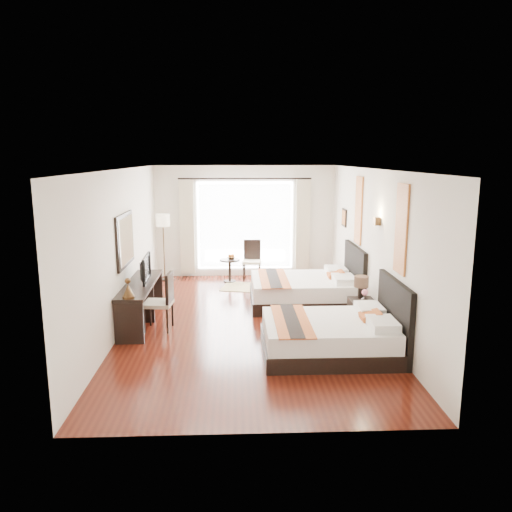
{
  "coord_description": "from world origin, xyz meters",
  "views": [
    {
      "loc": [
        -0.25,
        -8.78,
        3.01
      ],
      "look_at": [
        0.13,
        0.13,
        1.23
      ],
      "focal_mm": 35.0,
      "sensor_mm": 36.0,
      "label": 1
    }
  ],
  "objects_px": {
    "table_lamp": "(361,283)",
    "television": "(142,268)",
    "bed_near": "(334,335)",
    "desk_chair": "(160,312)",
    "window_chair": "(252,268)",
    "floor_lamp": "(163,225)",
    "fruit_bowl": "(231,258)",
    "side_table": "(230,271)",
    "nightstand": "(362,314)",
    "bed_far": "(307,290)",
    "vase": "(365,300)",
    "console_desk": "(141,303)"
  },
  "relations": [
    {
      "from": "nightstand",
      "to": "console_desk",
      "type": "distance_m",
      "value": 4.02
    },
    {
      "from": "bed_near",
      "to": "side_table",
      "type": "height_order",
      "value": "bed_near"
    },
    {
      "from": "bed_far",
      "to": "floor_lamp",
      "type": "relative_size",
      "value": 1.32
    },
    {
      "from": "side_table",
      "to": "television",
      "type": "bearing_deg",
      "value": -118.89
    },
    {
      "from": "bed_near",
      "to": "nightstand",
      "type": "distance_m",
      "value": 1.37
    },
    {
      "from": "vase",
      "to": "console_desk",
      "type": "relative_size",
      "value": 0.06
    },
    {
      "from": "bed_near",
      "to": "television",
      "type": "relative_size",
      "value": 2.47
    },
    {
      "from": "desk_chair",
      "to": "side_table",
      "type": "relative_size",
      "value": 1.83
    },
    {
      "from": "console_desk",
      "to": "desk_chair",
      "type": "distance_m",
      "value": 0.56
    },
    {
      "from": "fruit_bowl",
      "to": "window_chair",
      "type": "bearing_deg",
      "value": 19.89
    },
    {
      "from": "television",
      "to": "desk_chair",
      "type": "xyz_separation_m",
      "value": [
        0.38,
        -0.53,
        -0.68
      ]
    },
    {
      "from": "bed_far",
      "to": "nightstand",
      "type": "relative_size",
      "value": 4.08
    },
    {
      "from": "bed_far",
      "to": "table_lamp",
      "type": "relative_size",
      "value": 5.27
    },
    {
      "from": "bed_far",
      "to": "side_table",
      "type": "distance_m",
      "value": 2.55
    },
    {
      "from": "bed_near",
      "to": "bed_far",
      "type": "bearing_deg",
      "value": 91.09
    },
    {
      "from": "desk_chair",
      "to": "floor_lamp",
      "type": "distance_m",
      "value": 3.78
    },
    {
      "from": "bed_near",
      "to": "nightstand",
      "type": "relative_size",
      "value": 3.88
    },
    {
      "from": "table_lamp",
      "to": "television",
      "type": "distance_m",
      "value": 4.0
    },
    {
      "from": "bed_near",
      "to": "fruit_bowl",
      "type": "bearing_deg",
      "value": 109.28
    },
    {
      "from": "nightstand",
      "to": "bed_near",
      "type": "bearing_deg",
      "value": -122.26
    },
    {
      "from": "television",
      "to": "floor_lamp",
      "type": "relative_size",
      "value": 0.51
    },
    {
      "from": "bed_far",
      "to": "table_lamp",
      "type": "xyz_separation_m",
      "value": [
        0.78,
        -1.31,
        0.46
      ]
    },
    {
      "from": "fruit_bowl",
      "to": "television",
      "type": "bearing_deg",
      "value": -119.12
    },
    {
      "from": "console_desk",
      "to": "table_lamp",
      "type": "bearing_deg",
      "value": -4.3
    },
    {
      "from": "table_lamp",
      "to": "side_table",
      "type": "xyz_separation_m",
      "value": [
        -2.39,
        3.3,
        -0.5
      ]
    },
    {
      "from": "floor_lamp",
      "to": "window_chair",
      "type": "xyz_separation_m",
      "value": [
        2.16,
        0.01,
        -1.09
      ]
    },
    {
      "from": "television",
      "to": "desk_chair",
      "type": "distance_m",
      "value": 0.94
    },
    {
      "from": "nightstand",
      "to": "table_lamp",
      "type": "xyz_separation_m",
      "value": [
        0.0,
        0.14,
        0.53
      ]
    },
    {
      "from": "table_lamp",
      "to": "television",
      "type": "relative_size",
      "value": 0.49
    },
    {
      "from": "bed_near",
      "to": "desk_chair",
      "type": "bearing_deg",
      "value": 157.12
    },
    {
      "from": "nightstand",
      "to": "vase",
      "type": "distance_m",
      "value": 0.36
    },
    {
      "from": "side_table",
      "to": "floor_lamp",
      "type": "bearing_deg",
      "value": 172.51
    },
    {
      "from": "floor_lamp",
      "to": "fruit_bowl",
      "type": "height_order",
      "value": "floor_lamp"
    },
    {
      "from": "bed_near",
      "to": "nightstand",
      "type": "xyz_separation_m",
      "value": [
        0.73,
        1.16,
        -0.05
      ]
    },
    {
      "from": "bed_near",
      "to": "desk_chair",
      "type": "relative_size",
      "value": 2.01
    },
    {
      "from": "floor_lamp",
      "to": "console_desk",
      "type": "bearing_deg",
      "value": -89.82
    },
    {
      "from": "window_chair",
      "to": "table_lamp",
      "type": "bearing_deg",
      "value": 32.56
    },
    {
      "from": "bed_near",
      "to": "nightstand",
      "type": "bearing_deg",
      "value": 57.74
    },
    {
      "from": "television",
      "to": "floor_lamp",
      "type": "xyz_separation_m",
      "value": [
        -0.03,
        3.08,
        0.39
      ]
    },
    {
      "from": "bed_near",
      "to": "floor_lamp",
      "type": "distance_m",
      "value": 5.92
    },
    {
      "from": "fruit_bowl",
      "to": "desk_chair",
      "type": "bearing_deg",
      "value": -109.87
    },
    {
      "from": "bed_far",
      "to": "window_chair",
      "type": "distance_m",
      "value": 2.45
    },
    {
      "from": "nightstand",
      "to": "fruit_bowl",
      "type": "relative_size",
      "value": 2.69
    },
    {
      "from": "desk_chair",
      "to": "floor_lamp",
      "type": "xyz_separation_m",
      "value": [
        -0.41,
        3.6,
        1.08
      ]
    },
    {
      "from": "vase",
      "to": "television",
      "type": "height_order",
      "value": "television"
    },
    {
      "from": "nightstand",
      "to": "window_chair",
      "type": "distance_m",
      "value": 4.1
    },
    {
      "from": "vase",
      "to": "window_chair",
      "type": "bearing_deg",
      "value": 115.47
    },
    {
      "from": "desk_chair",
      "to": "side_table",
      "type": "distance_m",
      "value": 3.6
    },
    {
      "from": "nightstand",
      "to": "side_table",
      "type": "bearing_deg",
      "value": 124.78
    },
    {
      "from": "desk_chair",
      "to": "vase",
      "type": "bearing_deg",
      "value": -178.3
    }
  ]
}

